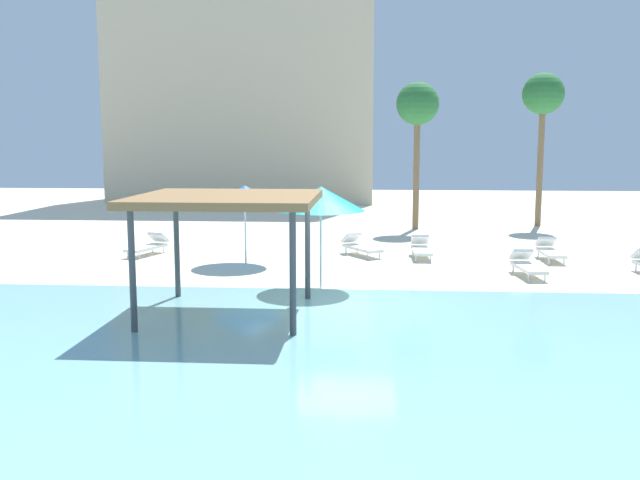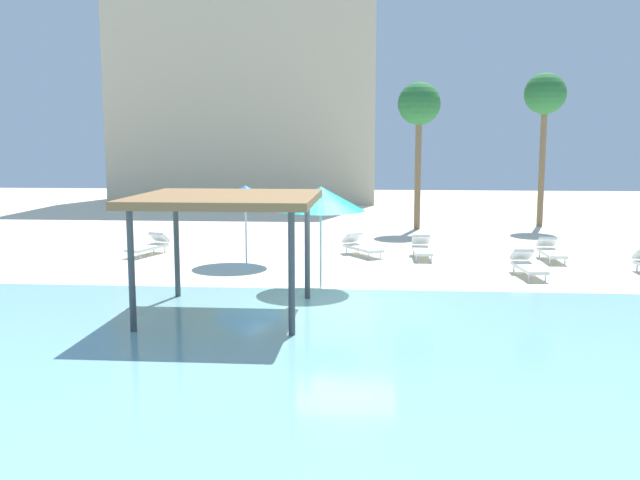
{
  "view_description": "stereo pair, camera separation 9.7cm",
  "coord_description": "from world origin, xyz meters",
  "px_view_note": "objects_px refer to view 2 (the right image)",
  "views": [
    {
      "loc": [
        0.58,
        -16.92,
        4.02
      ],
      "look_at": [
        -0.8,
        2.0,
        1.3
      ],
      "focal_mm": 39.29,
      "sensor_mm": 36.0,
      "label": 1
    },
    {
      "loc": [
        0.68,
        -16.91,
        4.02
      ],
      "look_at": [
        -0.8,
        2.0,
        1.3
      ],
      "focal_mm": 39.29,
      "sensor_mm": 36.0,
      "label": 2
    }
  ],
  "objects_px": {
    "lounge_chair_2": "(528,265)",
    "palm_tree_0": "(545,98)",
    "lounge_chair_3": "(361,246)",
    "lounge_chair_4": "(422,248)",
    "palm_tree_1": "(419,107)",
    "shade_pavilion": "(227,203)",
    "beach_umbrella_blue_1": "(245,195)",
    "lounge_chair_0": "(551,250)",
    "lounge_chair_6": "(150,245)",
    "beach_umbrella_teal_3": "(321,199)"
  },
  "relations": [
    {
      "from": "lounge_chair_2",
      "to": "palm_tree_0",
      "type": "xyz_separation_m",
      "value": [
        3.18,
        12.42,
        5.59
      ]
    },
    {
      "from": "lounge_chair_2",
      "to": "palm_tree_0",
      "type": "distance_m",
      "value": 13.98
    },
    {
      "from": "lounge_chair_3",
      "to": "lounge_chair_4",
      "type": "relative_size",
      "value": 1.0
    },
    {
      "from": "palm_tree_0",
      "to": "lounge_chair_2",
      "type": "bearing_deg",
      "value": -104.34
    },
    {
      "from": "palm_tree_1",
      "to": "shade_pavilion",
      "type": "bearing_deg",
      "value": -108.0
    },
    {
      "from": "beach_umbrella_blue_1",
      "to": "lounge_chair_0",
      "type": "distance_m",
      "value": 10.39
    },
    {
      "from": "lounge_chair_3",
      "to": "palm_tree_1",
      "type": "distance_m",
      "value": 9.36
    },
    {
      "from": "lounge_chair_3",
      "to": "lounge_chair_6",
      "type": "distance_m",
      "value": 7.45
    },
    {
      "from": "lounge_chair_6",
      "to": "palm_tree_0",
      "type": "distance_m",
      "value": 19.12
    },
    {
      "from": "palm_tree_0",
      "to": "palm_tree_1",
      "type": "xyz_separation_m",
      "value": [
        -5.82,
        -1.56,
        -0.47
      ]
    },
    {
      "from": "shade_pavilion",
      "to": "lounge_chair_6",
      "type": "height_order",
      "value": "shade_pavilion"
    },
    {
      "from": "shade_pavilion",
      "to": "lounge_chair_2",
      "type": "distance_m",
      "value": 9.82
    },
    {
      "from": "lounge_chair_4",
      "to": "lounge_chair_2",
      "type": "bearing_deg",
      "value": 42.9
    },
    {
      "from": "lounge_chair_3",
      "to": "palm_tree_0",
      "type": "distance_m",
      "value": 13.42
    },
    {
      "from": "lounge_chair_2",
      "to": "palm_tree_0",
      "type": "height_order",
      "value": "palm_tree_0"
    },
    {
      "from": "lounge_chair_3",
      "to": "lounge_chair_6",
      "type": "bearing_deg",
      "value": -119.81
    },
    {
      "from": "lounge_chair_3",
      "to": "palm_tree_1",
      "type": "bearing_deg",
      "value": 128.93
    },
    {
      "from": "beach_umbrella_blue_1",
      "to": "beach_umbrella_teal_3",
      "type": "xyz_separation_m",
      "value": [
        2.73,
        -3.64,
        0.22
      ]
    },
    {
      "from": "shade_pavilion",
      "to": "palm_tree_0",
      "type": "distance_m",
      "value": 21.21
    },
    {
      "from": "lounge_chair_3",
      "to": "palm_tree_1",
      "type": "height_order",
      "value": "palm_tree_1"
    },
    {
      "from": "lounge_chair_2",
      "to": "lounge_chair_4",
      "type": "bearing_deg",
      "value": -142.0
    },
    {
      "from": "lounge_chair_4",
      "to": "lounge_chair_0",
      "type": "bearing_deg",
      "value": 86.41
    },
    {
      "from": "beach_umbrella_teal_3",
      "to": "lounge_chair_3",
      "type": "distance_m",
      "value": 6.03
    },
    {
      "from": "shade_pavilion",
      "to": "lounge_chair_6",
      "type": "relative_size",
      "value": 2.03
    },
    {
      "from": "beach_umbrella_teal_3",
      "to": "lounge_chair_6",
      "type": "xyz_separation_m",
      "value": [
        -6.45,
        5.12,
        -2.12
      ]
    },
    {
      "from": "shade_pavilion",
      "to": "lounge_chair_0",
      "type": "bearing_deg",
      "value": 41.5
    },
    {
      "from": "shade_pavilion",
      "to": "beach_umbrella_teal_3",
      "type": "relative_size",
      "value": 1.45
    },
    {
      "from": "lounge_chair_0",
      "to": "shade_pavilion",
      "type": "bearing_deg",
      "value": -48.91
    },
    {
      "from": "lounge_chair_3",
      "to": "palm_tree_1",
      "type": "relative_size",
      "value": 0.29
    },
    {
      "from": "shade_pavilion",
      "to": "lounge_chair_2",
      "type": "height_order",
      "value": "shade_pavilion"
    },
    {
      "from": "lounge_chair_2",
      "to": "palm_tree_0",
      "type": "bearing_deg",
      "value": 159.85
    },
    {
      "from": "beach_umbrella_teal_3",
      "to": "lounge_chair_2",
      "type": "relative_size",
      "value": 1.43
    },
    {
      "from": "palm_tree_1",
      "to": "beach_umbrella_teal_3",
      "type": "bearing_deg",
      "value": -104.55
    },
    {
      "from": "beach_umbrella_blue_1",
      "to": "lounge_chair_4",
      "type": "xyz_separation_m",
      "value": [
        5.82,
        1.57,
        -1.9
      ]
    },
    {
      "from": "beach_umbrella_blue_1",
      "to": "lounge_chair_6",
      "type": "bearing_deg",
      "value": 158.38
    },
    {
      "from": "lounge_chair_4",
      "to": "palm_tree_1",
      "type": "bearing_deg",
      "value": 177.0
    },
    {
      "from": "shade_pavilion",
      "to": "lounge_chair_0",
      "type": "xyz_separation_m",
      "value": [
        9.28,
        8.21,
        -2.28
      ]
    },
    {
      "from": "beach_umbrella_blue_1",
      "to": "lounge_chair_3",
      "type": "relative_size",
      "value": 1.34
    },
    {
      "from": "beach_umbrella_blue_1",
      "to": "lounge_chair_3",
      "type": "distance_m",
      "value": 4.59
    },
    {
      "from": "lounge_chair_0",
      "to": "lounge_chair_4",
      "type": "height_order",
      "value": "same"
    },
    {
      "from": "palm_tree_1",
      "to": "lounge_chair_4",
      "type": "bearing_deg",
      "value": -92.09
    },
    {
      "from": "beach_umbrella_teal_3",
      "to": "lounge_chair_0",
      "type": "distance_m",
      "value": 9.18
    },
    {
      "from": "beach_umbrella_teal_3",
      "to": "lounge_chair_0",
      "type": "relative_size",
      "value": 1.46
    },
    {
      "from": "shade_pavilion",
      "to": "beach_umbrella_blue_1",
      "type": "distance_m",
      "value": 6.9
    },
    {
      "from": "lounge_chair_2",
      "to": "palm_tree_0",
      "type": "relative_size",
      "value": 0.28
    },
    {
      "from": "lounge_chair_3",
      "to": "lounge_chair_4",
      "type": "height_order",
      "value": "same"
    },
    {
      "from": "palm_tree_1",
      "to": "lounge_chair_2",
      "type": "bearing_deg",
      "value": -76.33
    },
    {
      "from": "lounge_chair_3",
      "to": "lounge_chair_4",
      "type": "bearing_deg",
      "value": 47.42
    },
    {
      "from": "beach_umbrella_teal_3",
      "to": "lounge_chair_4",
      "type": "relative_size",
      "value": 1.46
    },
    {
      "from": "beach_umbrella_teal_3",
      "to": "lounge_chair_4",
      "type": "bearing_deg",
      "value": 59.31
    }
  ]
}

